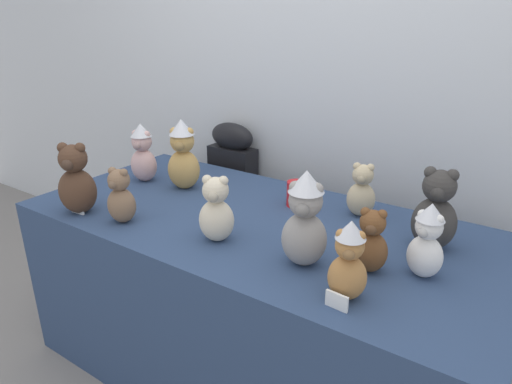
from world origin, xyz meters
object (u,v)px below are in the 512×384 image
Objects in this scene: teddy_bear_blush at (143,153)px; teddy_bear_caramel at (348,262)px; teddy_bear_honey at (183,155)px; teddy_bear_sand at (361,192)px; teddy_bear_cream at (216,211)px; party_cup_red at (296,194)px; teddy_bear_chestnut at (371,243)px; teddy_bear_snow at (427,242)px; teddy_bear_cocoa at (76,181)px; instrument_case at (233,204)px; teddy_bear_mocha at (121,197)px; teddy_bear_charcoal at (435,212)px; teddy_bear_ash at (305,220)px; display_table at (256,300)px.

teddy_bear_caramel is at bearing -31.50° from teddy_bear_blush.
teddy_bear_sand is at bearing -16.37° from teddy_bear_honey.
teddy_bear_blush reaches higher than teddy_bear_cream.
teddy_bear_cream is 0.46m from party_cup_red.
teddy_bear_caramel reaches higher than party_cup_red.
party_cup_red is (-0.27, -0.06, -0.05)m from teddy_bear_sand.
teddy_bear_cream is 0.55m from teddy_bear_chestnut.
teddy_bear_honey is 0.56m from party_cup_red.
teddy_bear_honey is at bearing -175.47° from teddy_bear_snow.
teddy_bear_snow is at bearing -58.15° from teddy_bear_sand.
teddy_bear_caramel is at bearing -28.12° from teddy_bear_cocoa.
instrument_case is 3.95× the size of teddy_bear_caramel.
party_cup_red is (0.49, 0.53, -0.05)m from teddy_bear_mocha.
teddy_bear_sand is at bearing -3.61° from teddy_bear_blush.
teddy_bear_mocha is (-0.95, -0.20, 0.00)m from teddy_bear_chestnut.
party_cup_red is (-0.59, 0.06, -0.08)m from teddy_bear_charcoal.
teddy_bear_cocoa is (-1.17, -0.23, 0.04)m from teddy_bear_chestnut.
teddy_bear_sand reaches higher than instrument_case.
teddy_bear_honey is 3.04× the size of party_cup_red.
teddy_bear_cocoa reaches higher than teddy_bear_sand.
teddy_bear_honey reaches higher than teddy_bear_ash.
teddy_bear_snow reaches higher than teddy_bear_mocha.
instrument_case is 0.66m from teddy_bear_honey.
teddy_bear_ash reaches higher than teddy_bear_snow.
display_table is at bearing -20.30° from teddy_bear_blush.
teddy_bear_cocoa reaches higher than party_cup_red.
display_table is 6.44× the size of teddy_bear_cocoa.
teddy_bear_ash is at bearing -3.58° from teddy_bear_mocha.
teddy_bear_cream is 0.72m from teddy_bear_snow.
teddy_bear_snow is 1.40m from teddy_bear_blush.
display_table is 7.70× the size of teddy_bear_cream.
instrument_case is 0.79m from party_cup_red.
teddy_bear_caramel is at bearing -86.02° from teddy_bear_sand.
instrument_case is at bearing 151.75° from teddy_bear_charcoal.
teddy_bear_ash is at bearing -21.70° from teddy_bear_cocoa.
teddy_bear_caramel is 2.28× the size of party_cup_red.
teddy_bear_cocoa is at bearing -167.16° from teddy_bear_charcoal.
display_table is 0.50m from party_cup_red.
teddy_bear_snow is 1.17m from teddy_bear_honey.
instrument_case is at bearing 70.91° from teddy_bear_honey.
teddy_bear_snow is (0.69, 0.18, 0.00)m from teddy_bear_cream.
teddy_bear_blush is 1.16× the size of teddy_bear_caramel.
teddy_bear_cocoa is (-1.18, -0.05, 0.02)m from teddy_bear_caramel.
teddy_bear_cocoa reaches higher than teddy_bear_caramel.
display_table is at bearing 128.31° from teddy_bear_ash.
display_table is at bearing -175.10° from teddy_bear_charcoal.
teddy_bear_cream reaches higher than teddy_bear_chestnut.
party_cup_red is (-0.27, 0.42, -0.11)m from teddy_bear_ash.
teddy_bear_sand is at bearing -16.58° from instrument_case.
teddy_bear_mocha is (0.13, -0.90, 0.38)m from instrument_case.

